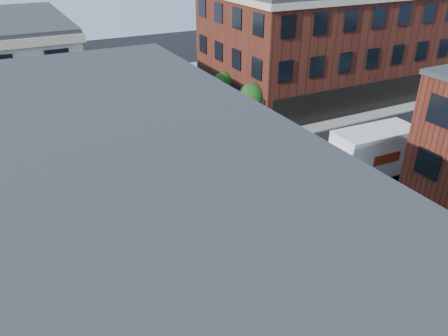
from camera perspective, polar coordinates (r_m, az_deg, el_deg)
ground at (r=32.99m, az=1.14°, el=-3.11°), size 120.00×120.00×0.00m
sidewalk_ne at (r=59.82m, az=9.44°, el=11.15°), size 30.00×30.00×0.15m
building_ne at (r=54.27m, az=12.70°, el=15.62°), size 25.00×16.00×12.00m
tree_near at (r=42.97m, az=3.75°, el=9.10°), size 2.69×2.69×4.49m
tree_far at (r=48.04m, az=0.02°, el=10.85°), size 2.43×2.43×4.07m
signal_pole at (r=23.99m, az=-5.41°, el=-8.40°), size 1.29×1.24×4.60m
box_truck at (r=35.19m, az=17.94°, el=1.53°), size 9.29×3.14×4.15m
traffic_cone at (r=28.39m, az=-4.27°, el=-8.03°), size 0.53×0.53×0.79m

